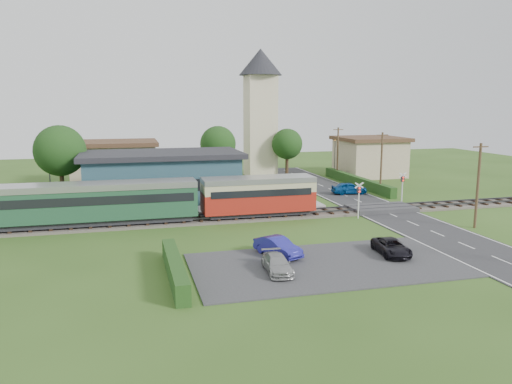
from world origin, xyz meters
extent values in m
plane|color=#2D4C19|center=(0.00, 0.00, 0.00)|extent=(120.00, 120.00, 0.00)
cube|color=#4C443D|center=(0.00, 2.00, 0.10)|extent=(76.00, 3.20, 0.20)
cube|color=#3F3F47|center=(0.00, 1.28, 0.42)|extent=(76.00, 0.08, 0.15)
cube|color=#3F3F47|center=(0.00, 2.72, 0.42)|extent=(76.00, 0.08, 0.15)
cube|color=#28282B|center=(10.00, 0.00, 0.03)|extent=(6.00, 70.00, 0.05)
cube|color=#333335|center=(-1.50, -12.00, 0.04)|extent=(17.00, 9.00, 0.08)
cube|color=#333335|center=(10.00, 2.00, 0.23)|extent=(6.20, 3.40, 0.45)
cube|color=gray|center=(-10.00, 5.20, 0.23)|extent=(30.00, 3.00, 0.45)
cube|color=beige|center=(-18.00, 5.20, 1.65)|extent=(2.00, 2.00, 2.40)
cube|color=#232328|center=(-18.00, 5.20, 2.93)|extent=(2.30, 2.30, 0.15)
cube|color=#284D5B|center=(-10.00, 11.00, 2.40)|extent=(15.00, 8.00, 4.80)
cube|color=#232328|center=(-10.00, 11.00, 5.05)|extent=(16.00, 9.00, 0.50)
cube|color=#232328|center=(-10.00, 7.06, 1.10)|extent=(1.20, 0.12, 2.20)
cube|color=black|center=(-15.00, 7.06, 2.40)|extent=(1.00, 0.12, 1.20)
cube|color=black|center=(-13.00, 7.06, 2.40)|extent=(1.00, 0.12, 1.20)
cube|color=black|center=(-7.00, 7.06, 2.40)|extent=(1.00, 0.12, 1.20)
cube|color=black|center=(-5.00, 7.06, 2.40)|extent=(1.00, 0.12, 1.20)
cube|color=#232328|center=(-2.23, 2.00, 0.59)|extent=(9.00, 2.20, 0.50)
cube|color=maroon|center=(-2.23, 2.00, 1.59)|extent=(10.00, 2.80, 1.80)
cube|color=#B8B087|center=(-2.23, 2.00, 2.84)|extent=(10.00, 2.82, 0.90)
cube|color=black|center=(-2.23, 2.00, 2.49)|extent=(9.00, 2.88, 0.60)
cube|color=#9F9F9F|center=(-2.23, 2.00, 3.49)|extent=(10.00, 2.90, 0.45)
cube|color=#232328|center=(-15.83, 2.00, 0.59)|extent=(15.20, 2.20, 0.50)
cube|color=#204A31|center=(-15.83, 2.00, 2.09)|extent=(16.00, 2.80, 2.60)
cube|color=black|center=(-15.83, 2.00, 2.49)|extent=(15.40, 2.86, 0.70)
cube|color=#9F9F9F|center=(-15.83, 2.00, 3.49)|extent=(16.00, 2.90, 0.50)
cube|color=beige|center=(5.00, 28.00, 7.00)|extent=(4.00, 4.00, 14.00)
cone|color=#232328|center=(5.00, 28.00, 15.80)|extent=(6.00, 6.00, 3.60)
cube|color=tan|center=(-15.00, 25.00, 2.50)|extent=(10.00, 8.00, 5.00)
cube|color=#472D1E|center=(-15.00, 25.00, 5.25)|extent=(10.80, 8.80, 0.50)
cube|color=tan|center=(20.00, 24.00, 2.50)|extent=(8.00, 8.00, 5.00)
cube|color=#472D1E|center=(20.00, 24.00, 5.25)|extent=(8.80, 8.80, 0.50)
cube|color=#193814|center=(-11.00, -12.00, 0.60)|extent=(0.80, 9.00, 1.20)
cube|color=#193814|center=(14.20, 16.00, 0.60)|extent=(0.80, 18.00, 1.20)
cube|color=#193814|center=(-10.00, 15.50, 0.65)|extent=(22.00, 0.80, 1.30)
cylinder|color=#332316|center=(-20.00, 14.00, 2.06)|extent=(0.44, 0.44, 4.12)
sphere|color=#143311|center=(-20.00, 14.00, 5.40)|extent=(5.20, 5.20, 5.20)
cylinder|color=#332316|center=(-2.00, 23.00, 1.93)|extent=(0.44, 0.44, 3.85)
sphere|color=#143311|center=(-2.00, 23.00, 5.04)|extent=(4.60, 4.60, 4.60)
cylinder|color=#332316|center=(8.00, 25.00, 1.79)|extent=(0.44, 0.44, 3.58)
sphere|color=#143311|center=(8.00, 25.00, 4.68)|extent=(4.20, 4.20, 4.20)
cylinder|color=#473321|center=(14.20, -6.00, 3.50)|extent=(0.22, 0.22, 7.00)
cube|color=#473321|center=(14.20, -6.00, 6.70)|extent=(1.40, 0.10, 0.10)
cylinder|color=#473321|center=(14.20, 10.00, 3.50)|extent=(0.22, 0.22, 7.00)
cube|color=#473321|center=(14.20, 10.00, 6.70)|extent=(1.40, 0.10, 0.10)
cylinder|color=#473321|center=(14.20, 22.00, 3.50)|extent=(0.22, 0.22, 7.00)
cube|color=#473321|center=(14.20, 22.00, 6.70)|extent=(1.40, 0.10, 0.10)
cylinder|color=silver|center=(6.40, -0.40, 1.50)|extent=(0.12, 0.12, 3.00)
cube|color=#232328|center=(6.40, -0.40, 2.60)|extent=(0.35, 0.18, 0.55)
sphere|color=#FF190C|center=(6.40, -0.52, 2.75)|extent=(0.14, 0.14, 0.14)
sphere|color=#FF190C|center=(6.40, -0.52, 2.45)|extent=(0.14, 0.14, 0.14)
cube|color=silver|center=(6.40, -0.40, 3.00)|extent=(0.84, 0.05, 0.55)
cube|color=silver|center=(6.40, -0.40, 3.00)|extent=(0.84, 0.05, 0.55)
cylinder|color=silver|center=(13.60, 4.40, 1.50)|extent=(0.12, 0.12, 3.00)
cube|color=#232328|center=(13.60, 4.40, 2.60)|extent=(0.35, 0.18, 0.55)
sphere|color=#FF190C|center=(13.60, 4.28, 2.75)|extent=(0.14, 0.14, 0.14)
sphere|color=#FF190C|center=(13.60, 4.28, 2.45)|extent=(0.14, 0.14, 0.14)
cube|color=silver|center=(13.60, 4.40, 3.00)|extent=(0.84, 0.05, 0.55)
cube|color=silver|center=(13.60, 4.40, 3.00)|extent=(0.84, 0.05, 0.55)
cylinder|color=#3F3F47|center=(-22.00, 20.00, 2.50)|extent=(0.14, 0.14, 5.00)
sphere|color=orange|center=(-22.00, 20.00, 5.00)|extent=(0.30, 0.30, 0.30)
cylinder|color=#3F3F47|center=(16.00, 27.00, 2.50)|extent=(0.14, 0.14, 5.00)
sphere|color=orange|center=(16.00, 27.00, 5.00)|extent=(0.30, 0.30, 0.30)
imported|color=navy|center=(10.79, 10.87, 0.73)|extent=(4.10, 1.98, 1.35)
imported|color=navy|center=(-3.92, -9.50, 0.70)|extent=(2.72, 4.00, 1.25)
imported|color=#9E9E9E|center=(-4.94, -12.66, 0.60)|extent=(1.68, 3.67, 1.04)
imported|color=black|center=(3.58, -11.18, 0.61)|extent=(2.20, 3.98, 1.05)
imported|color=gray|center=(-2.45, 5.29, 1.44)|extent=(0.81, 0.63, 1.97)
imported|color=gray|center=(-15.01, 5.31, 1.20)|extent=(0.82, 0.90, 1.51)
camera|label=1|loc=(-13.46, -40.24, 10.11)|focal=35.00mm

